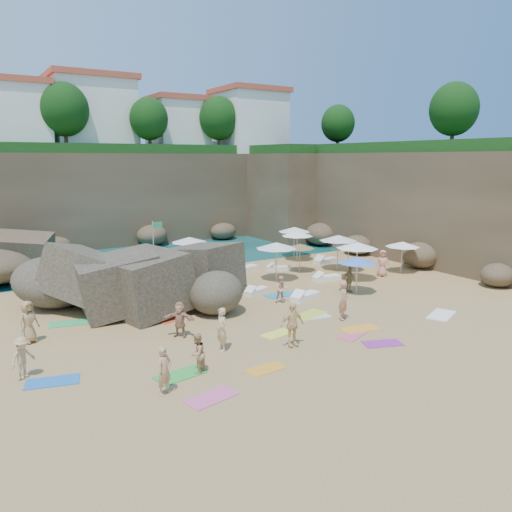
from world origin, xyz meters
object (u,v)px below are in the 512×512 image
person_stand_4 (383,263)px  person_stand_6 (221,329)px  parasol_2 (294,229)px  rock_outcrop (148,308)px  parasol_1 (276,246)px  person_stand_2 (183,259)px  person_stand_5 (23,282)px  person_stand_1 (197,353)px  lounger_0 (245,269)px  person_stand_0 (164,371)px  flag_pole (155,240)px  parasol_0 (189,240)px  person_stand_3 (349,280)px

person_stand_4 → person_stand_6: 16.00m
person_stand_4 → parasol_2: bearing=137.7°
rock_outcrop → person_stand_4: 15.55m
parasol_1 → person_stand_2: parasol_1 is taller
rock_outcrop → person_stand_2: person_stand_2 is taller
person_stand_2 → person_stand_5: 10.01m
rock_outcrop → person_stand_1: 8.70m
rock_outcrop → lounger_0: rock_outcrop is taller
person_stand_5 → person_stand_0: bearing=-81.4°
lounger_0 → person_stand_4: (6.80, -6.09, 0.72)m
rock_outcrop → flag_pole: bearing=66.6°
person_stand_0 → person_stand_2: 17.95m
lounger_0 → person_stand_2: (-3.79, 1.89, 0.72)m
parasol_0 → person_stand_5: 10.69m
person_stand_0 → person_stand_3: size_ratio=1.10×
parasol_0 → parasol_2: (8.96, 0.25, 0.01)m
parasol_1 → person_stand_1: (-10.12, -10.06, -1.49)m
parasol_2 → person_stand_1: 22.18m
person_stand_4 → person_stand_2: bearing=-176.4°
parasol_0 → person_stand_6: (-4.88, -14.02, -1.25)m
person_stand_3 → parasol_2: bearing=-21.0°
parasol_1 → person_stand_4: bearing=-22.8°
rock_outcrop → person_stand_2: size_ratio=4.87×
parasol_0 → lounger_0: (3.21, -2.06, -1.99)m
flag_pole → person_stand_0: (-5.98, -16.98, -1.43)m
flag_pole → person_stand_2: 2.27m
rock_outcrop → flag_pole: flag_pole is taller
parasol_0 → person_stand_3: bearing=-61.3°
person_stand_3 → rock_outcrop: bearing=71.8°
lounger_0 → person_stand_1: bearing=-142.8°
person_stand_3 → flag_pole: bearing=33.9°
parasol_1 → lounger_0: parasol_1 is taller
parasol_0 → lounger_0: 4.30m
parasol_0 → parasol_2: size_ratio=0.99×
parasol_1 → lounger_0: bearing=95.0°
person_stand_2 → person_stand_5: bearing=21.0°
person_stand_3 → person_stand_6: 11.11m
person_stand_0 → person_stand_1: (1.59, 0.93, -0.08)m
person_stand_0 → person_stand_3: person_stand_0 is taller
parasol_1 → person_stand_2: 6.79m
person_stand_0 → person_stand_1: bearing=1.0°
parasol_2 → person_stand_6: size_ratio=1.40×
person_stand_0 → parasol_1: bearing=13.8°
parasol_2 → person_stand_2: (-9.55, -0.41, -1.28)m
flag_pole → person_stand_1: bearing=-105.3°
rock_outcrop → parasol_1: size_ratio=3.31×
flag_pole → person_stand_4: size_ratio=2.01×
parasol_1 → lounger_0: 3.96m
flag_pole → person_stand_5: (-8.33, -1.48, -1.46)m
person_stand_0 → person_stand_4: size_ratio=0.94×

